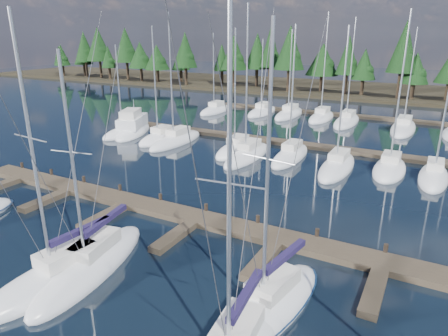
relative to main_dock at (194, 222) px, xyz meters
The scene contains 10 objects.
ground 12.65m from the main_dock, 90.00° to the left, with size 260.00×260.00×0.00m, color black.
far_shore 72.64m from the main_dock, 90.00° to the left, with size 220.00×30.00×0.60m, color black.
main_dock is the anchor object (origin of this frame).
back_docks 32.23m from the main_dock, 90.00° to the left, with size 50.00×21.80×0.40m.
front_sailboat_2 9.13m from the main_dock, 107.29° to the right, with size 3.81×9.17×14.19m.
front_sailboat_3 7.49m from the main_dock, 105.52° to the right, with size 4.30×9.89×12.49m.
front_sailboat_4 9.76m from the main_dock, 36.90° to the right, with size 4.30×9.09×13.74m.
back_sailboat_rows 27.44m from the main_dock, 89.00° to the left, with size 46.23×33.24×15.98m.
motor_yacht_left 28.18m from the main_dock, 138.70° to the left, with size 7.15×10.71×5.11m.
tree_line 63.23m from the main_dock, 90.92° to the left, with size 184.25×11.34×14.10m.
Camera 1 is at (13.38, -3.18, 12.33)m, focal length 32.00 mm.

